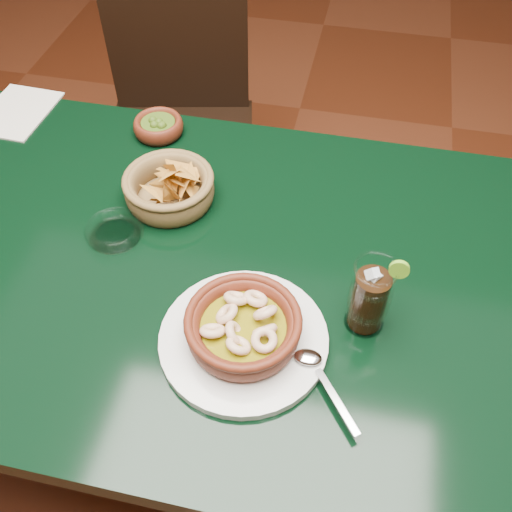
% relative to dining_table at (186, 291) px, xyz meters
% --- Properties ---
extents(ground, '(7.00, 7.00, 0.00)m').
position_rel_dining_table_xyz_m(ground, '(0.00, 0.00, -0.65)').
color(ground, '#471C0C').
rests_on(ground, ground).
extents(dining_table, '(1.20, 0.80, 0.75)m').
position_rel_dining_table_xyz_m(dining_table, '(0.00, 0.00, 0.00)').
color(dining_table, black).
rests_on(dining_table, ground).
extents(dining_chair, '(0.50, 0.50, 0.91)m').
position_rel_dining_table_xyz_m(dining_chair, '(-0.25, 0.71, -0.15)').
color(dining_chair, black).
rests_on(dining_chair, ground).
extents(shrimp_plate, '(0.32, 0.26, 0.08)m').
position_rel_dining_table_xyz_m(shrimp_plate, '(0.15, -0.14, 0.13)').
color(shrimp_plate, silver).
rests_on(shrimp_plate, dining_table).
extents(chip_basket, '(0.20, 0.20, 0.12)m').
position_rel_dining_table_xyz_m(chip_basket, '(-0.06, 0.13, 0.13)').
color(chip_basket, brown).
rests_on(chip_basket, dining_table).
extents(guacamole_ramekin, '(0.12, 0.12, 0.04)m').
position_rel_dining_table_xyz_m(guacamole_ramekin, '(-0.15, 0.32, 0.12)').
color(guacamole_ramekin, '#4F1C0F').
rests_on(guacamole_ramekin, dining_table).
extents(cola_drink, '(0.13, 0.13, 0.15)m').
position_rel_dining_table_xyz_m(cola_drink, '(0.33, -0.07, 0.17)').
color(cola_drink, white).
rests_on(cola_drink, dining_table).
extents(glass_ashtray, '(0.11, 0.11, 0.03)m').
position_rel_dining_table_xyz_m(glass_ashtray, '(-0.13, 0.02, 0.11)').
color(glass_ashtray, white).
rests_on(glass_ashtray, dining_table).
extents(paper_menu, '(0.15, 0.19, 0.00)m').
position_rel_dining_table_xyz_m(paper_menu, '(-0.48, 0.33, 0.10)').
color(paper_menu, beige).
rests_on(paper_menu, dining_table).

